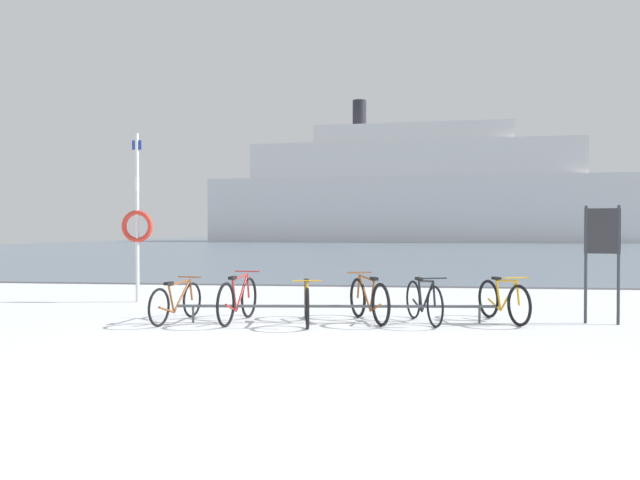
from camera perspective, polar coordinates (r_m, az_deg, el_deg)
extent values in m
cube|color=silver|center=(6.05, -7.31, -14.37)|extent=(80.00, 22.00, 0.08)
cube|color=slate|center=(71.69, 5.57, -0.34)|extent=(80.00, 110.00, 0.08)
cube|color=#47474C|center=(16.80, 1.84, -4.45)|extent=(80.00, 0.50, 0.05)
cylinder|color=#4C5156|center=(10.14, 1.51, -6.30)|extent=(5.32, 0.59, 0.05)
cylinder|color=#4C5156|center=(10.41, -11.94, -6.90)|extent=(0.04, 0.04, 0.28)
cylinder|color=#4C5156|center=(10.47, 14.89, -6.87)|extent=(0.04, 0.04, 0.28)
torus|color=black|center=(11.00, -12.03, -5.58)|extent=(0.15, 0.62, 0.63)
torus|color=black|center=(10.07, -15.02, -6.19)|extent=(0.15, 0.62, 0.63)
cylinder|color=brown|center=(10.68, -12.95, -5.17)|extent=(0.13, 0.56, 0.53)
cylinder|color=brown|center=(10.38, -13.91, -5.47)|extent=(0.07, 0.20, 0.47)
cylinder|color=brown|center=(10.59, -13.17, -3.96)|extent=(0.16, 0.70, 0.08)
cylinder|color=brown|center=(10.28, -14.34, -6.44)|extent=(0.12, 0.47, 0.18)
cylinder|color=brown|center=(10.95, -12.14, -4.65)|extent=(0.06, 0.12, 0.37)
cube|color=black|center=(10.29, -14.15, -4.01)|extent=(0.11, 0.21, 0.05)
cylinder|color=brown|center=(10.89, -12.25, -3.45)|extent=(0.46, 0.10, 0.02)
torus|color=black|center=(10.79, -6.76, -5.44)|extent=(0.13, 0.72, 0.72)
torus|color=black|center=(9.81, -8.93, -6.08)|extent=(0.13, 0.72, 0.72)
cylinder|color=#B22D2D|center=(10.45, -7.42, -4.93)|extent=(0.10, 0.56, 0.61)
cylinder|color=#B22D2D|center=(10.14, -8.12, -5.26)|extent=(0.06, 0.20, 0.54)
cylinder|color=#B22D2D|center=(10.36, -7.58, -3.51)|extent=(0.12, 0.69, 0.09)
cylinder|color=#B22D2D|center=(10.03, -8.43, -6.39)|extent=(0.09, 0.46, 0.20)
cylinder|color=#B22D2D|center=(10.73, -6.84, -4.34)|extent=(0.05, 0.12, 0.43)
cube|color=black|center=(10.04, -8.29, -3.56)|extent=(0.10, 0.21, 0.05)
cylinder|color=#B22D2D|center=(10.67, -6.91, -2.97)|extent=(0.46, 0.08, 0.02)
torus|color=black|center=(9.50, -1.20, -6.50)|extent=(0.15, 0.65, 0.65)
torus|color=black|center=(10.59, -1.33, -5.73)|extent=(0.15, 0.65, 0.65)
cylinder|color=gold|center=(9.84, -1.25, -5.56)|extent=(0.13, 0.57, 0.55)
cylinder|color=gold|center=(10.20, -1.29, -5.46)|extent=(0.07, 0.20, 0.49)
cylinder|color=gold|center=(9.90, -1.26, -4.13)|extent=(0.15, 0.71, 0.08)
cylinder|color=gold|center=(10.36, -1.31, -6.29)|extent=(0.11, 0.47, 0.18)
cylinder|color=gold|center=(9.52, -1.21, -5.34)|extent=(0.05, 0.12, 0.39)
cube|color=black|center=(10.25, -1.30, -3.86)|extent=(0.11, 0.21, 0.05)
cylinder|color=gold|center=(9.54, -1.21, -3.88)|extent=(0.46, 0.10, 0.02)
torus|color=black|center=(10.77, 3.60, -5.49)|extent=(0.34, 0.66, 0.70)
torus|color=black|center=(9.82, 5.78, -6.11)|extent=(0.34, 0.66, 0.70)
cylinder|color=brown|center=(10.45, 4.27, -5.00)|extent=(0.26, 0.51, 0.59)
cylinder|color=brown|center=(10.14, 4.97, -5.32)|extent=(0.11, 0.19, 0.53)
cylinder|color=brown|center=(10.35, 4.43, -3.62)|extent=(0.31, 0.63, 0.08)
cylinder|color=brown|center=(10.03, 5.28, -6.42)|extent=(0.22, 0.42, 0.19)
cylinder|color=brown|center=(10.71, 3.68, -4.43)|extent=(0.08, 0.12, 0.41)
cube|color=black|center=(10.04, 5.14, -3.67)|extent=(0.16, 0.22, 0.05)
cylinder|color=brown|center=(10.66, 3.75, -3.08)|extent=(0.43, 0.21, 0.02)
torus|color=black|center=(9.82, 10.85, -6.22)|extent=(0.24, 0.65, 0.67)
torus|color=black|center=(10.74, 8.83, -5.60)|extent=(0.24, 0.65, 0.67)
cylinder|color=#1E2328|center=(10.10, 10.16, -5.32)|extent=(0.20, 0.51, 0.57)
cylinder|color=#1E2328|center=(10.41, 9.50, -5.27)|extent=(0.09, 0.19, 0.51)
cylinder|color=#1E2328|center=(10.15, 10.00, -3.87)|extent=(0.24, 0.63, 0.08)
cylinder|color=#1E2328|center=(10.56, 9.23, -6.13)|extent=(0.17, 0.43, 0.19)
cylinder|color=#1E2328|center=(9.83, 10.77, -5.05)|extent=(0.07, 0.12, 0.40)
cube|color=black|center=(10.45, 9.36, -3.64)|extent=(0.14, 0.21, 0.05)
cylinder|color=#1E2328|center=(9.84, 10.69, -3.59)|extent=(0.45, 0.16, 0.02)
torus|color=black|center=(10.28, 18.37, -5.91)|extent=(0.29, 0.65, 0.68)
torus|color=black|center=(11.11, 15.68, -5.39)|extent=(0.29, 0.65, 0.68)
cylinder|color=gold|center=(10.54, 17.45, -5.09)|extent=(0.21, 0.49, 0.57)
cylinder|color=gold|center=(10.81, 16.57, -5.06)|extent=(0.10, 0.18, 0.51)
cylinder|color=gold|center=(10.58, 17.25, -3.72)|extent=(0.26, 0.61, 0.08)
cylinder|color=gold|center=(10.94, 16.21, -5.89)|extent=(0.18, 0.41, 0.19)
cylinder|color=gold|center=(10.29, 18.26, -4.81)|extent=(0.07, 0.11, 0.40)
cube|color=black|center=(10.85, 16.38, -3.51)|extent=(0.15, 0.22, 0.05)
cylinder|color=gold|center=(10.30, 18.16, -3.44)|extent=(0.44, 0.18, 0.02)
cylinder|color=#33383D|center=(10.97, 23.90, -2.13)|extent=(0.05, 0.05, 1.97)
cylinder|color=#33383D|center=(11.03, 26.46, -2.14)|extent=(0.05, 0.05, 1.97)
cube|color=#2D2D33|center=(10.98, 25.20, 0.78)|extent=(0.55, 0.16, 0.75)
cylinder|color=silver|center=(13.57, -16.95, 2.02)|extent=(0.08, 0.08, 3.64)
cylinder|color=white|center=(13.60, -16.96, 5.09)|extent=(0.09, 0.09, 0.30)
torus|color=red|center=(13.57, -16.94, 1.25)|extent=(0.70, 0.11, 0.70)
cube|color=navy|center=(13.69, -16.98, 8.61)|extent=(0.20, 0.03, 0.20)
cube|color=white|center=(81.82, 9.69, 2.79)|extent=(57.30, 13.92, 8.44)
cube|color=white|center=(82.32, 8.71, 7.34)|extent=(43.04, 11.48, 4.64)
cube|color=white|center=(82.78, 8.72, 9.75)|extent=(25.95, 8.86, 2.36)
cylinder|color=#26262D|center=(83.81, 3.76, 11.79)|extent=(1.87, 1.87, 3.80)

